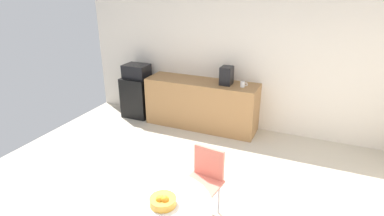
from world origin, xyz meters
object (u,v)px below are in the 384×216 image
object	(u,v)px
mini_fridge	(138,96)
mug_white	(243,84)
microwave	(137,71)
chair_coral	(205,175)
coffee_maker	(227,76)
fruit_bowl	(163,201)

from	to	relation	value
mini_fridge	mug_white	distance (m)	2.24
microwave	chair_coral	xyz separation A→B (m)	(2.33, -2.23, -0.42)
coffee_maker	chair_coral	bearing A→B (deg)	-78.26
microwave	coffee_maker	bearing A→B (deg)	0.00
mini_fridge	mug_white	size ratio (longest dim) A/B	6.29
chair_coral	mug_white	xyz separation A→B (m)	(-0.16, 2.20, 0.43)
mini_fridge	mug_white	world-z (taller)	mug_white
chair_coral	fruit_bowl	bearing A→B (deg)	-93.45
mini_fridge	microwave	xyz separation A→B (m)	(0.00, 0.00, 0.54)
fruit_bowl	mug_white	xyz separation A→B (m)	(-0.10, 3.10, 0.15)
mini_fridge	coffee_maker	size ratio (longest dim) A/B	2.54
mini_fridge	fruit_bowl	xyz separation A→B (m)	(2.27, -3.14, 0.40)
mini_fridge	mug_white	bearing A→B (deg)	-0.82
mini_fridge	microwave	bearing A→B (deg)	0.00
chair_coral	coffee_maker	xyz separation A→B (m)	(-0.46, 2.23, 0.54)
microwave	coffee_maker	world-z (taller)	coffee_maker
mug_white	coffee_maker	world-z (taller)	coffee_maker
mini_fridge	chair_coral	world-z (taller)	chair_coral
mini_fridge	coffee_maker	world-z (taller)	coffee_maker
mini_fridge	fruit_bowl	world-z (taller)	fruit_bowl
chair_coral	microwave	bearing A→B (deg)	136.18
mug_white	coffee_maker	bearing A→B (deg)	174.24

